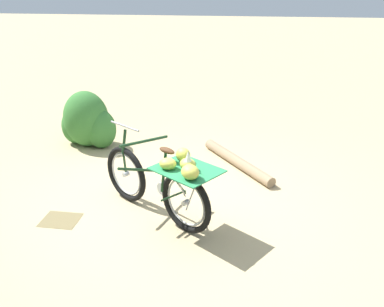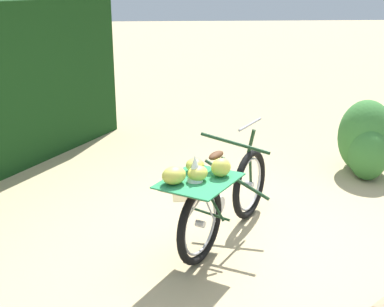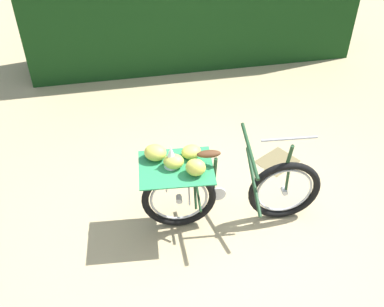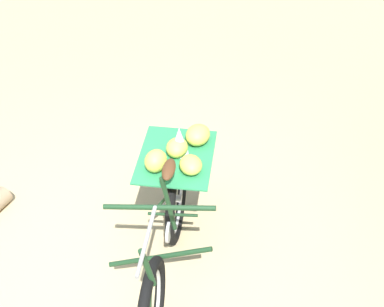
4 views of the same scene
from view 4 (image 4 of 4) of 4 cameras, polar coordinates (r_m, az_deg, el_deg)
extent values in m
plane|color=tan|center=(4.06, -4.59, -14.14)|extent=(60.00, 60.00, 0.00)
torus|color=black|center=(4.15, -1.67, -4.87)|extent=(0.64, 0.47, 0.73)
torus|color=#B7B7BC|center=(4.15, -1.67, -4.87)|extent=(0.48, 0.34, 0.57)
cylinder|color=#B7B7BC|center=(4.15, -1.67, -4.87)|extent=(0.09, 0.10, 0.06)
cylinder|color=#19381E|center=(3.54, -3.56, -11.08)|extent=(0.43, 0.60, 0.30)
cylinder|color=#19381E|center=(3.30, -3.61, -5.83)|extent=(0.43, 0.61, 0.11)
cylinder|color=#19381E|center=(3.72, -2.56, -5.48)|extent=(0.09, 0.11, 0.49)
cylinder|color=#19381E|center=(4.00, -2.09, -6.60)|extent=(0.24, 0.33, 0.05)
cylinder|color=#19381E|center=(3.88, -2.07, -3.99)|extent=(0.20, 0.28, 0.47)
cylinder|color=#19381E|center=(3.36, -4.61, -15.60)|extent=(0.05, 0.06, 0.30)
cylinder|color=#19381E|center=(3.13, -4.83, -12.18)|extent=(0.08, 0.10, 0.30)
cylinder|color=gray|center=(2.99, -4.93, -9.26)|extent=(0.44, 0.31, 0.02)
ellipsoid|color=#4C2D19|center=(3.57, -2.52, -1.71)|extent=(0.23, 0.20, 0.06)
cylinder|color=#B7B7BC|center=(3.86, -2.55, -8.45)|extent=(0.14, 0.11, 0.16)
cylinder|color=#B7B7BC|center=(3.95, -1.93, -3.85)|extent=(0.13, 0.18, 0.39)
cylinder|color=#B7B7BC|center=(4.10, -1.47, -1.85)|extent=(0.15, 0.21, 0.39)
cube|color=brown|center=(3.90, -1.73, -0.53)|extent=(0.74, 0.70, 0.02)
cube|color=#287F4C|center=(3.89, -1.73, -0.33)|extent=(0.87, 0.83, 0.01)
ellipsoid|color=#CCC64C|center=(3.71, -0.14, -1.23)|extent=(0.22, 0.20, 0.12)
ellipsoid|color=#CCC64C|center=(3.86, -1.62, 0.64)|extent=(0.25, 0.24, 0.13)
ellipsoid|color=#CCC64C|center=(3.72, -3.93, -0.79)|extent=(0.23, 0.24, 0.16)
ellipsoid|color=#CCC64C|center=(3.96, 0.63, 2.02)|extent=(0.27, 0.27, 0.15)
cone|color=white|center=(3.84, -1.38, 1.40)|extent=(0.19, 0.19, 0.23)
camera|label=1|loc=(6.12, 34.08, 27.90)|focal=37.92mm
camera|label=2|loc=(6.89, -15.26, 30.60)|focal=47.27mm
camera|label=3|loc=(4.80, -50.48, 30.91)|focal=42.33mm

